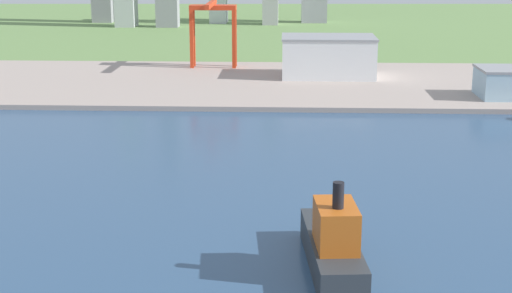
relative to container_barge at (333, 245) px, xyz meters
The scene contains 6 objects.
ground_plane 58.33m from the container_barge, 103.85° to the left, with size 2400.00×2400.00×0.00m, color #65894C.
water_bay 15.77m from the container_barge, 164.98° to the right, with size 840.00×360.00×0.15m, color #2D4C70.
industrial_pier 246.72m from the container_barge, 93.23° to the left, with size 840.00×140.00×2.50m, color #A4948B.
container_barge is the anchor object (origin of this frame).
port_crane_red 298.73m from the container_barge, 101.00° to the left, with size 28.02×47.98×40.32m.
warehouse_main 263.38m from the container_barge, 87.49° to the left, with size 52.78×34.94×22.88m.
Camera 1 is at (2.79, 74.77, 75.32)m, focal length 53.51 mm.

